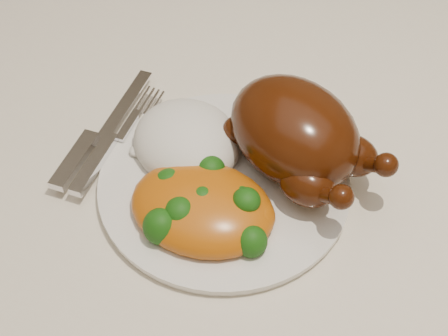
% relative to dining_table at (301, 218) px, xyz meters
% --- Properties ---
extents(dining_table, '(1.60, 0.90, 0.76)m').
position_rel_dining_table_xyz_m(dining_table, '(0.00, 0.00, 0.00)').
color(dining_table, brown).
rests_on(dining_table, floor).
extents(tablecloth, '(1.73, 1.03, 0.18)m').
position_rel_dining_table_xyz_m(tablecloth, '(0.00, 0.00, 0.07)').
color(tablecloth, silver).
rests_on(tablecloth, dining_table).
extents(dinner_plate, '(0.26, 0.26, 0.01)m').
position_rel_dining_table_xyz_m(dinner_plate, '(-0.07, -0.07, 0.11)').
color(dinner_plate, white).
rests_on(dinner_plate, tablecloth).
extents(roast_chicken, '(0.20, 0.16, 0.10)m').
position_rel_dining_table_xyz_m(roast_chicken, '(-0.01, -0.02, 0.16)').
color(roast_chicken, '#411706').
rests_on(roast_chicken, dinner_plate).
extents(rice_mound, '(0.16, 0.15, 0.06)m').
position_rel_dining_table_xyz_m(rice_mound, '(-0.12, -0.05, 0.13)').
color(rice_mound, white).
rests_on(rice_mound, dinner_plate).
extents(mac_and_cheese, '(0.16, 0.13, 0.06)m').
position_rel_dining_table_xyz_m(mac_and_cheese, '(-0.06, -0.12, 0.13)').
color(mac_and_cheese, '#C05D0C').
rests_on(mac_and_cheese, dinner_plate).
extents(cutlery, '(0.05, 0.20, 0.01)m').
position_rel_dining_table_xyz_m(cutlery, '(-0.21, -0.10, 0.12)').
color(cutlery, silver).
rests_on(cutlery, dinner_plate).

